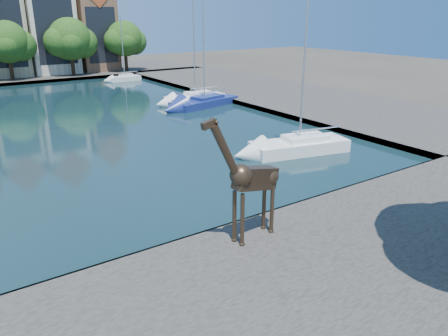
{
  "coord_description": "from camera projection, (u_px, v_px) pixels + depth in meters",
  "views": [
    {
      "loc": [
        -7.73,
        -13.55,
        8.84
      ],
      "look_at": [
        2.2,
        1.03,
        2.56
      ],
      "focal_mm": 35.0,
      "sensor_mm": 36.0,
      "label": 1
    }
  ],
  "objects": [
    {
      "name": "sailboat_right_b",
      "position": [
        204.0,
        101.0,
        43.51
      ],
      "size": [
        7.65,
        4.1,
        9.87
      ],
      "color": "navy",
      "rests_on": "water_basin"
    },
    {
      "name": "townhouse_east_end",
      "position": [
        91.0,
        25.0,
        66.78
      ],
      "size": [
        5.44,
        9.18,
        14.43
      ],
      "color": "brown",
      "rests_on": "far_quay"
    },
    {
      "name": "ground",
      "position": [
        193.0,
        245.0,
        17.61
      ],
      "size": [
        160.0,
        160.0,
        0.0
      ],
      "primitive_type": "plane",
      "color": "#38332B",
      "rests_on": "ground"
    },
    {
      "name": "townhouse_east_mid",
      "position": [
        46.0,
        18.0,
        63.0
      ],
      "size": [
        6.43,
        9.18,
        16.65
      ],
      "color": "beige",
      "rests_on": "far_quay"
    },
    {
      "name": "right_quay",
      "position": [
        276.0,
        93.0,
        49.48
      ],
      "size": [
        14.0,
        52.0,
        0.5
      ],
      "primitive_type": "cube",
      "color": "#46433D",
      "rests_on": "ground"
    },
    {
      "name": "giraffe_statue",
      "position": [
        250.0,
        179.0,
        16.28
      ],
      "size": [
        3.55,
        0.79,
        5.07
      ],
      "color": "#38291C",
      "rests_on": "near_quay"
    },
    {
      "name": "sailboat_right_a",
      "position": [
        299.0,
        143.0,
        28.84
      ],
      "size": [
        6.86,
        3.69,
        11.77
      ],
      "color": "white",
      "rests_on": "water_basin"
    },
    {
      "name": "sailboat_right_d",
      "position": [
        125.0,
        77.0,
        59.59
      ],
      "size": [
        4.21,
        1.48,
        8.43
      ],
      "color": "white",
      "rests_on": "water_basin"
    },
    {
      "name": "far_tree_mid_east",
      "position": [
        8.0,
        43.0,
        56.32
      ],
      "size": [
        7.02,
        5.4,
        7.52
      ],
      "color": "#332114",
      "rests_on": "far_quay"
    },
    {
      "name": "water_basin",
      "position": [
        47.0,
        125.0,
        36.29
      ],
      "size": [
        38.0,
        50.0,
        0.08
      ],
      "primitive_type": "cube",
      "color": "black",
      "rests_on": "ground"
    },
    {
      "name": "far_tree_far_east",
      "position": [
        125.0,
        40.0,
        64.83
      ],
      "size": [
        6.76,
        5.2,
        7.36
      ],
      "color": "#332114",
      "rests_on": "far_quay"
    },
    {
      "name": "sailboat_right_c",
      "position": [
        195.0,
        97.0,
        44.87
      ],
      "size": [
        6.16,
        2.25,
        12.48
      ],
      "color": "white",
      "rests_on": "water_basin"
    },
    {
      "name": "far_tree_east",
      "position": [
        71.0,
        40.0,
        60.53
      ],
      "size": [
        7.54,
        5.8,
        7.84
      ],
      "color": "#332114",
      "rests_on": "far_quay"
    }
  ]
}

